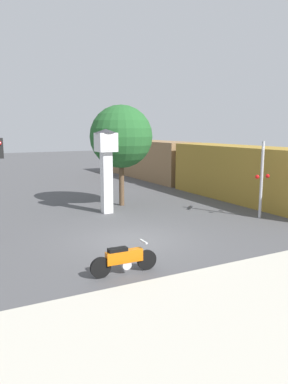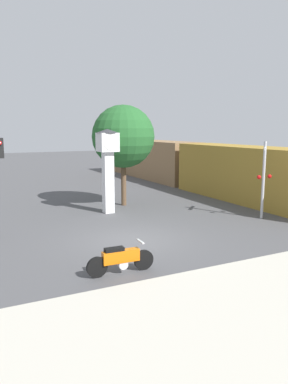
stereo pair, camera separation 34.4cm
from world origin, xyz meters
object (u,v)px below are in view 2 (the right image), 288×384
(railroad_crossing_signal, at_px, (264,177))
(street_tree, at_px, (123,137))
(motorcycle, at_px, (121,259))
(freight_train, at_px, (192,165))
(clock_tower, at_px, (108,158))

(railroad_crossing_signal, xyz_separation_m, street_tree, (-4.91, 6.16, 1.90))
(motorcycle, distance_m, railroad_crossing_signal, 10.02)
(railroad_crossing_signal, bearing_deg, freight_train, 75.68)
(street_tree, bearing_deg, clock_tower, -136.54)
(railroad_crossing_signal, distance_m, street_tree, 8.10)
(freight_train, bearing_deg, street_tree, -152.00)
(motorcycle, xyz_separation_m, street_tree, (4.32, 9.69, 3.55))
(motorcycle, relative_size, railroad_crossing_signal, 0.57)
(street_tree, bearing_deg, railroad_crossing_signal, -51.43)
(motorcycle, xyz_separation_m, freight_train, (11.82, 13.67, 1.23))
(motorcycle, bearing_deg, clock_tower, 73.25)
(motorcycle, bearing_deg, railroad_crossing_signal, 22.90)
(railroad_crossing_signal, bearing_deg, street_tree, 128.57)
(clock_tower, relative_size, railroad_crossing_signal, 1.15)
(motorcycle, relative_size, clock_tower, 0.50)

